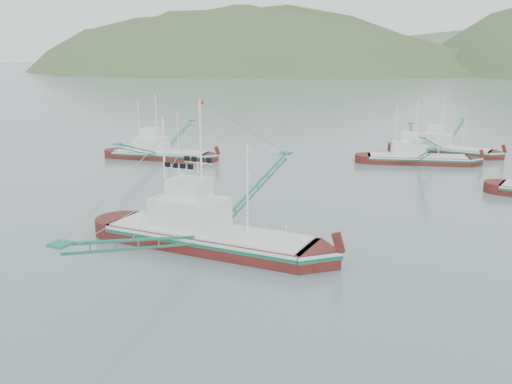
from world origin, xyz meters
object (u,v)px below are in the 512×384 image
at_px(main_boat, 206,226).
at_px(bg_boat_far, 417,150).
at_px(bg_boat_left, 159,147).
at_px(bg_boat_extra, 443,144).

bearing_deg(main_boat, bg_boat_far, 78.74).
xyz_separation_m(bg_boat_far, bg_boat_left, (-33.33, -11.94, -0.15)).
bearing_deg(bg_boat_far, bg_boat_left, -176.26).
height_order(main_boat, bg_boat_extra, main_boat).
height_order(main_boat, bg_boat_left, main_boat).
xyz_separation_m(bg_boat_left, bg_boat_extra, (35.49, 20.88, -0.23)).
height_order(bg_boat_left, bg_boat_extra, bg_boat_left).
bearing_deg(bg_boat_extra, bg_boat_left, -143.07).
height_order(bg_boat_far, bg_boat_left, bg_boat_left).
xyz_separation_m(bg_boat_far, bg_boat_extra, (2.16, 8.93, -0.39)).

